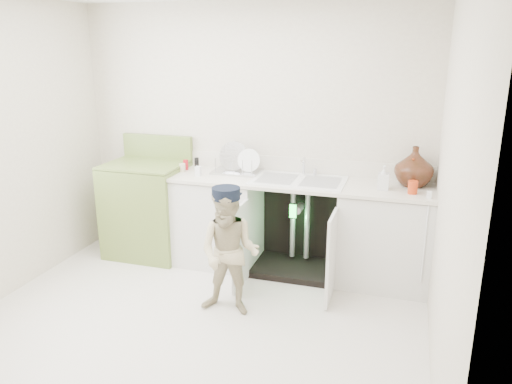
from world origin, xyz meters
TOP-DOWN VIEW (x-y plane):
  - ground at (0.00, 0.00)m, footprint 3.50×3.50m
  - room_shell at (0.00, 0.00)m, footprint 6.00×5.50m
  - counter_run at (0.59, 1.21)m, footprint 2.44×1.02m
  - avocado_stove at (-1.02, 1.18)m, footprint 0.77×0.65m
  - repair_worker at (0.20, 0.29)m, footprint 0.67×0.78m

SIDE VIEW (x-z plane):
  - ground at x=0.00m, z-range 0.00..0.00m
  - counter_run at x=0.59m, z-range -0.15..1.11m
  - avocado_stove at x=-1.02m, z-range -0.11..1.09m
  - repair_worker at x=0.20m, z-range 0.00..1.05m
  - room_shell at x=0.00m, z-range 0.62..1.88m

